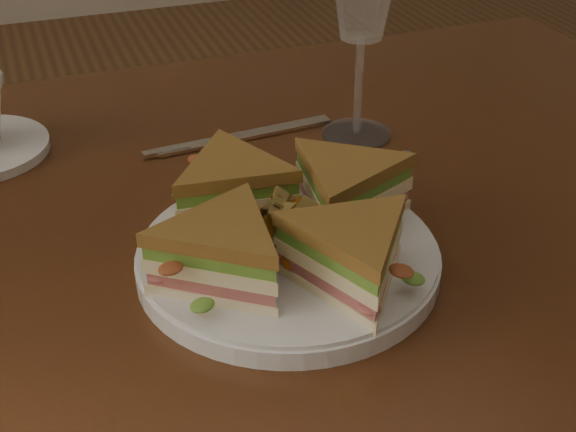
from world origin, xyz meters
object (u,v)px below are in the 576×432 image
at_px(plate, 288,259).
at_px(spoon, 292,181).
at_px(table, 225,309).
at_px(knife, 233,139).
at_px(sandwich_wedges, 288,221).

height_order(plate, spoon, plate).
relative_size(table, knife, 5.57).
xyz_separation_m(table, sandwich_wedges, (0.03, -0.08, 0.14)).
bearing_deg(plate, table, 111.80).
bearing_deg(sandwich_wedges, spoon, 68.32).
bearing_deg(knife, plate, -100.73).
bearing_deg(sandwich_wedges, table, 111.80).
relative_size(table, plate, 4.79).
bearing_deg(table, knife, 69.28).
bearing_deg(spoon, table, -159.14).
height_order(table, plate, plate).
height_order(table, knife, knife).
bearing_deg(knife, spoon, -81.74).
xyz_separation_m(plate, sandwich_wedges, (0.00, 0.00, 0.04)).
height_order(table, spoon, spoon).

